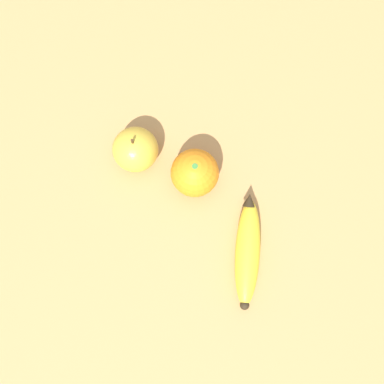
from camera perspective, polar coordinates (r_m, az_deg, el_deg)
ground_plane at (r=0.81m, az=-0.30°, el=-11.31°), size 3.00×3.00×0.00m
banana at (r=0.80m, az=7.08°, el=-7.42°), size 0.18×0.14×0.04m
orange at (r=0.79m, az=0.35°, el=2.44°), size 0.09×0.09×0.09m
apple at (r=0.82m, az=-7.20°, el=5.38°), size 0.08×0.08×0.09m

